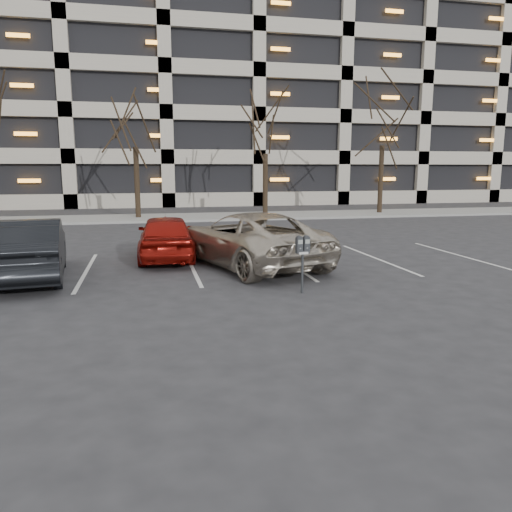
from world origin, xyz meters
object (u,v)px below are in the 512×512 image
tree_b (134,101)px  parking_meter (303,250)px  tree_d (384,102)px  car_red (166,237)px  car_dark (29,249)px  suv_silver (250,239)px  tree_c (266,114)px

tree_b → parking_meter: tree_b is taller
tree_d → car_red: tree_d is taller
tree_d → car_dark: size_ratio=1.97×
parking_meter → suv_silver: 3.37m
parking_meter → tree_c: bearing=70.3°
tree_d → car_dark: tree_d is taller
tree_c → car_dark: size_ratio=1.72×
suv_silver → car_red: size_ratio=1.47×
tree_b → tree_c: 7.02m
tree_c → parking_meter: tree_c is taller
tree_d → suv_silver: size_ratio=1.50×
tree_c → parking_meter: 18.16m
tree_c → parking_meter: size_ratio=6.23×
parking_meter → suv_silver: size_ratio=0.21×
parking_meter → car_dark: car_dark is taller
tree_c → suv_silver: tree_c is taller
car_dark → tree_d: bearing=-145.8°
suv_silver → car_red: 2.73m
tree_c → suv_silver: (-3.77, -13.91, -4.86)m
car_red → tree_c: bearing=-114.3°
car_red → tree_b: bearing=-83.8°
tree_d → parking_meter: bearing=-120.9°
tree_b → suv_silver: bearing=-76.9°
tree_b → tree_d: tree_d is taller
tree_b → parking_meter: (3.70, -17.24, -5.15)m
suv_silver → tree_d: bearing=-144.9°
parking_meter → suv_silver: (-0.47, 3.33, -0.20)m
suv_silver → car_dark: suv_silver is taller
tree_d → suv_silver: tree_d is taller
tree_c → parking_meter: (-3.30, -17.24, -4.66)m
car_red → parking_meter: bearing=121.0°
tree_b → car_dark: (-2.44, -14.39, -5.37)m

